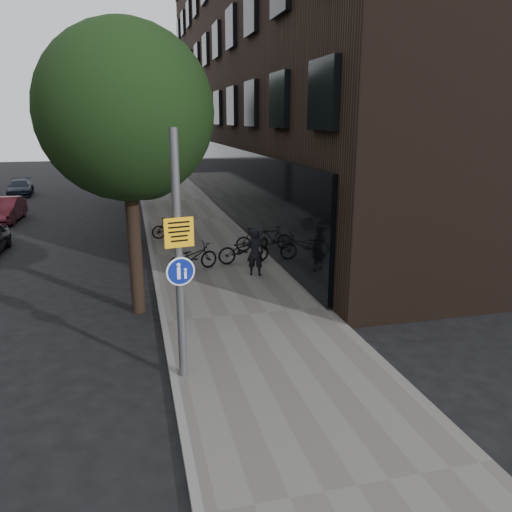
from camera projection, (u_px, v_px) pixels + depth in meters
name	position (u px, v px, depth m)	size (l,w,h in m)	color
ground	(275.00, 380.00, 10.15)	(120.00, 120.00, 0.00)	black
sidewalk	(210.00, 253.00, 19.55)	(4.50, 60.00, 0.12)	#62605B
curb_edge	(152.00, 257.00, 19.02)	(0.15, 60.00, 0.13)	slate
building_right_dark_brick	(310.00, 53.00, 30.34)	(12.00, 40.00, 18.00)	black
street_tree_near	(129.00, 120.00, 12.55)	(4.40, 4.40, 7.50)	black
street_tree_mid	(128.00, 120.00, 20.50)	(5.00, 5.00, 7.80)	black
street_tree_far	(128.00, 120.00, 28.92)	(5.00, 5.00, 7.80)	black
signpost	(179.00, 258.00, 9.48)	(0.56, 0.16, 4.87)	#595B5E
pedestrian	(255.00, 252.00, 16.39)	(0.57, 0.38, 1.57)	black
parked_bike_facade_near	(244.00, 250.00, 17.88)	(0.66, 1.88, 0.99)	black
parked_bike_facade_far	(256.00, 239.00, 19.49)	(0.45, 1.58, 0.95)	black
parked_bike_curb_near	(193.00, 257.00, 17.00)	(0.63, 1.81, 0.95)	black
parked_bike_curb_far	(169.00, 228.00, 21.65)	(0.43, 1.53, 0.92)	black
parked_car_mid	(5.00, 210.00, 25.69)	(1.32, 3.78, 1.25)	#551823
parked_car_far	(20.00, 188.00, 34.57)	(1.52, 3.74, 1.08)	#19202E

